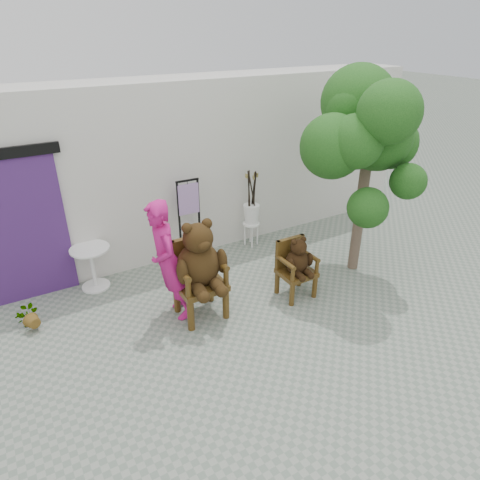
{
  "coord_description": "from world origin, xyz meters",
  "views": [
    {
      "loc": [
        -3.09,
        -3.81,
        3.78
      ],
      "look_at": [
        -0.28,
        1.01,
        0.95
      ],
      "focal_mm": 32.0,
      "sensor_mm": 36.0,
      "label": 1
    }
  ],
  "objects_px": {
    "chair_big": "(199,264)",
    "cafe_table": "(92,263)",
    "person": "(169,262)",
    "chair_small": "(296,262)",
    "tree": "(365,129)",
    "stool_bucket": "(251,214)",
    "display_stand": "(190,231)"
  },
  "relations": [
    {
      "from": "stool_bucket",
      "to": "tree",
      "type": "xyz_separation_m",
      "value": [
        1.01,
        -1.55,
        1.73
      ]
    },
    {
      "from": "chair_big",
      "to": "chair_small",
      "type": "xyz_separation_m",
      "value": [
        1.48,
        -0.27,
        -0.25
      ]
    },
    {
      "from": "cafe_table",
      "to": "person",
      "type": "bearing_deg",
      "value": -59.15
    },
    {
      "from": "chair_big",
      "to": "display_stand",
      "type": "height_order",
      "value": "display_stand"
    },
    {
      "from": "tree",
      "to": "person",
      "type": "bearing_deg",
      "value": 175.71
    },
    {
      "from": "chair_small",
      "to": "tree",
      "type": "bearing_deg",
      "value": 9.49
    },
    {
      "from": "person",
      "to": "tree",
      "type": "xyz_separation_m",
      "value": [
        3.14,
        -0.24,
        1.49
      ]
    },
    {
      "from": "stool_bucket",
      "to": "tree",
      "type": "relative_size",
      "value": 0.45
    },
    {
      "from": "chair_big",
      "to": "person",
      "type": "relative_size",
      "value": 0.83
    },
    {
      "from": "person",
      "to": "stool_bucket",
      "type": "relative_size",
      "value": 1.22
    },
    {
      "from": "display_stand",
      "to": "chair_big",
      "type": "bearing_deg",
      "value": -107.72
    },
    {
      "from": "chair_big",
      "to": "display_stand",
      "type": "distance_m",
      "value": 1.6
    },
    {
      "from": "chair_big",
      "to": "stool_bucket",
      "type": "height_order",
      "value": "chair_big"
    },
    {
      "from": "chair_big",
      "to": "cafe_table",
      "type": "relative_size",
      "value": 2.11
    },
    {
      "from": "cafe_table",
      "to": "display_stand",
      "type": "bearing_deg",
      "value": -0.13
    },
    {
      "from": "chair_big",
      "to": "chair_small",
      "type": "height_order",
      "value": "chair_big"
    },
    {
      "from": "person",
      "to": "stool_bucket",
      "type": "height_order",
      "value": "person"
    },
    {
      "from": "cafe_table",
      "to": "stool_bucket",
      "type": "xyz_separation_m",
      "value": [
        2.92,
        -0.0,
        0.2
      ]
    },
    {
      "from": "cafe_table",
      "to": "display_stand",
      "type": "xyz_separation_m",
      "value": [
        1.68,
        -0.0,
        0.14
      ]
    },
    {
      "from": "chair_big",
      "to": "chair_small",
      "type": "relative_size",
      "value": 1.5
    },
    {
      "from": "person",
      "to": "cafe_table",
      "type": "xyz_separation_m",
      "value": [
        -0.79,
        1.32,
        -0.45
      ]
    },
    {
      "from": "stool_bucket",
      "to": "cafe_table",
      "type": "bearing_deg",
      "value": 179.99
    },
    {
      "from": "cafe_table",
      "to": "display_stand",
      "type": "distance_m",
      "value": 1.69
    },
    {
      "from": "stool_bucket",
      "to": "tree",
      "type": "bearing_deg",
      "value": -56.94
    },
    {
      "from": "person",
      "to": "cafe_table",
      "type": "relative_size",
      "value": 2.53
    },
    {
      "from": "person",
      "to": "tree",
      "type": "height_order",
      "value": "tree"
    },
    {
      "from": "chair_small",
      "to": "display_stand",
      "type": "bearing_deg",
      "value": 118.33
    },
    {
      "from": "chair_small",
      "to": "stool_bucket",
      "type": "xyz_separation_m",
      "value": [
        0.29,
        1.77,
        0.07
      ]
    },
    {
      "from": "person",
      "to": "display_stand",
      "type": "distance_m",
      "value": 1.62
    },
    {
      "from": "chair_small",
      "to": "tree",
      "type": "relative_size",
      "value": 0.3
    },
    {
      "from": "display_stand",
      "to": "stool_bucket",
      "type": "xyz_separation_m",
      "value": [
        1.24,
        0.0,
        0.06
      ]
    },
    {
      "from": "chair_big",
      "to": "cafe_table",
      "type": "bearing_deg",
      "value": 127.69
    }
  ]
}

